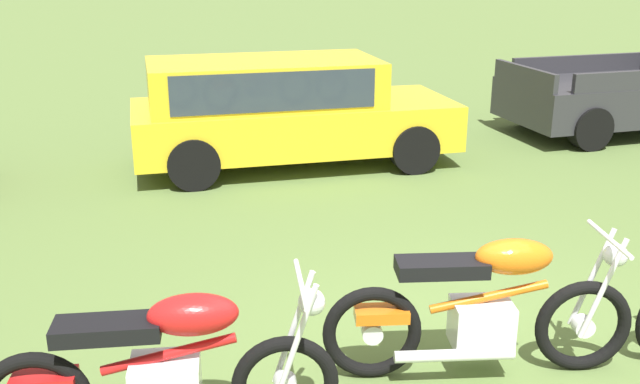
% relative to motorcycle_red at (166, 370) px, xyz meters
% --- Properties ---
extents(ground_plane, '(120.00, 120.00, 0.00)m').
position_rel_motorcycle_red_xyz_m(ground_plane, '(2.11, 0.06, -0.48)').
color(ground_plane, '#567038').
extents(motorcycle_red, '(2.07, 0.64, 1.02)m').
position_rel_motorcycle_red_xyz_m(motorcycle_red, '(0.00, 0.00, 0.00)').
color(motorcycle_red, black).
rests_on(motorcycle_red, ground).
extents(motorcycle_orange, '(2.11, 0.74, 1.02)m').
position_rel_motorcycle_red_xyz_m(motorcycle_orange, '(2.12, 0.18, 0.01)').
color(motorcycle_orange, black).
rests_on(motorcycle_orange, ground).
extents(car_yellow, '(4.28, 1.88, 1.43)m').
position_rel_motorcycle_red_xyz_m(car_yellow, '(1.88, 5.55, 0.35)').
color(car_yellow, gold).
rests_on(car_yellow, ground).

